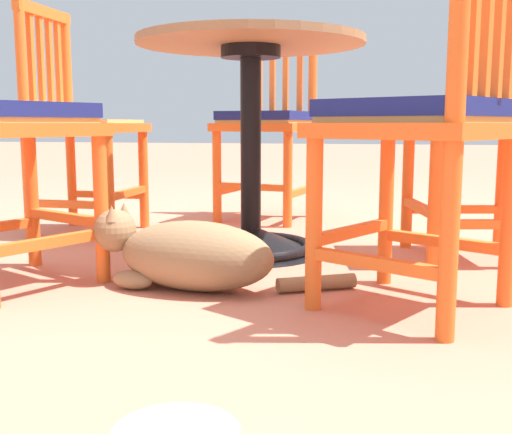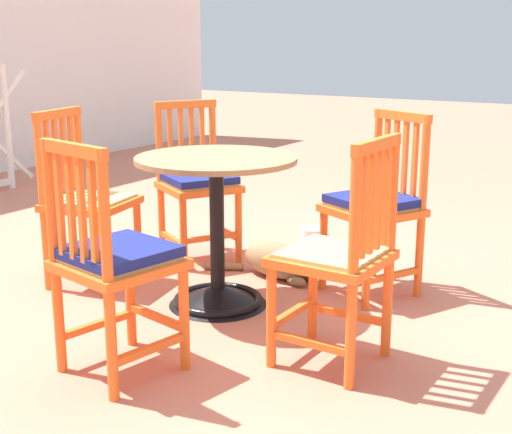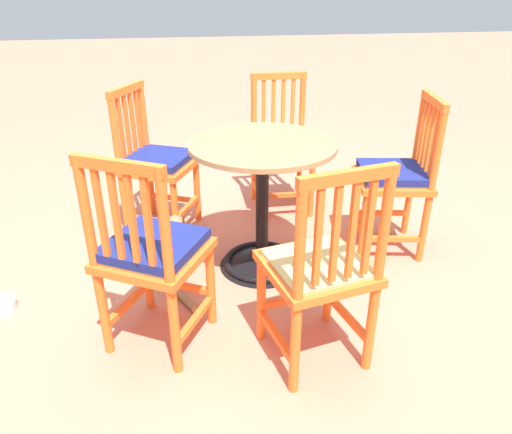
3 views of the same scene
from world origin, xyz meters
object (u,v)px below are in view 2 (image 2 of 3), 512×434
orange_chair_facing_out (197,184)px  orange_chair_near_fence (86,203)px  orange_chair_tucked_in (376,207)px  pet_water_bowl (313,232)px  orange_chair_by_planter (338,259)px  tabby_cat (283,262)px  orange_chair_at_corner (114,262)px  cafe_table (217,248)px

orange_chair_facing_out → orange_chair_near_fence: same height
orange_chair_facing_out → orange_chair_near_fence: (-0.66, 0.22, -0.01)m
orange_chair_tucked_in → pet_water_bowl: (0.79, 0.76, -0.42)m
orange_chair_by_planter → orange_chair_facing_out: size_ratio=1.00×
orange_chair_near_fence → tabby_cat: 1.08m
orange_chair_at_corner → cafe_table: bearing=6.7°
tabby_cat → pet_water_bowl: 0.91m
orange_chair_tucked_in → orange_chair_at_corner: same height
orange_chair_facing_out → orange_chair_near_fence: bearing=161.4°
orange_chair_by_planter → pet_water_bowl: 1.94m
cafe_table → orange_chair_near_fence: 0.78m
orange_chair_tucked_in → tabby_cat: size_ratio=1.23×
orange_chair_by_planter → tabby_cat: bearing=41.8°
orange_chair_by_planter → orange_chair_at_corner: size_ratio=1.00×
orange_chair_tucked_in → pet_water_bowl: 1.18m
pet_water_bowl → orange_chair_at_corner: bearing=-172.4°
pet_water_bowl → cafe_table: bearing=-171.8°
orange_chair_by_planter → tabby_cat: (0.77, 0.69, -0.34)m
orange_chair_by_planter → orange_chair_near_fence: size_ratio=1.00×
orange_chair_near_fence → orange_chair_at_corner: same height
orange_chair_near_fence → pet_water_bowl: size_ratio=5.36×
orange_chair_by_planter → orange_chair_at_corner: bearing=127.8°
orange_chair_near_fence → tabby_cat: (0.60, -0.84, -0.34)m
orange_chair_near_fence → orange_chair_at_corner: 1.11m
orange_chair_near_fence → tabby_cat: orange_chair_near_fence is taller
orange_chair_facing_out → orange_chair_by_planter: bearing=-122.6°
orange_chair_by_planter → orange_chair_tucked_in: 0.87m
orange_chair_at_corner → tabby_cat: bearing=0.7°
orange_chair_by_planter → orange_chair_tucked_in: size_ratio=1.00×
tabby_cat → cafe_table: bearing=171.1°
cafe_table → orange_chair_facing_out: bearing=43.7°
cafe_table → orange_chair_facing_out: size_ratio=0.83×
cafe_table → tabby_cat: size_ratio=1.02×
cafe_table → tabby_cat: (0.50, -0.08, -0.19)m
cafe_table → orange_chair_by_planter: bearing=-109.5°
orange_chair_at_corner → pet_water_bowl: 2.22m
orange_chair_by_planter → orange_chair_facing_out: (0.84, 1.31, 0.01)m
orange_chair_by_planter → orange_chair_facing_out: same height
orange_chair_tucked_in → orange_chair_facing_out: 1.11m
orange_chair_tucked_in → orange_chair_near_fence: same height
orange_chair_facing_out → pet_water_bowl: bearing=-23.3°
cafe_table → pet_water_bowl: cafe_table is taller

